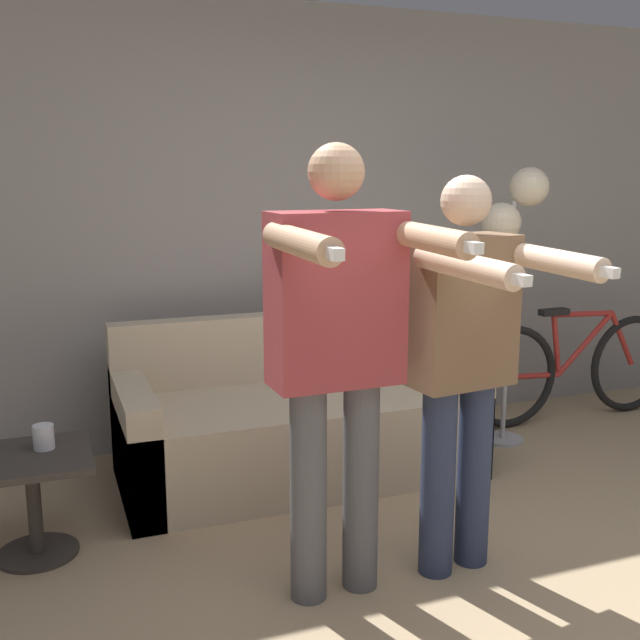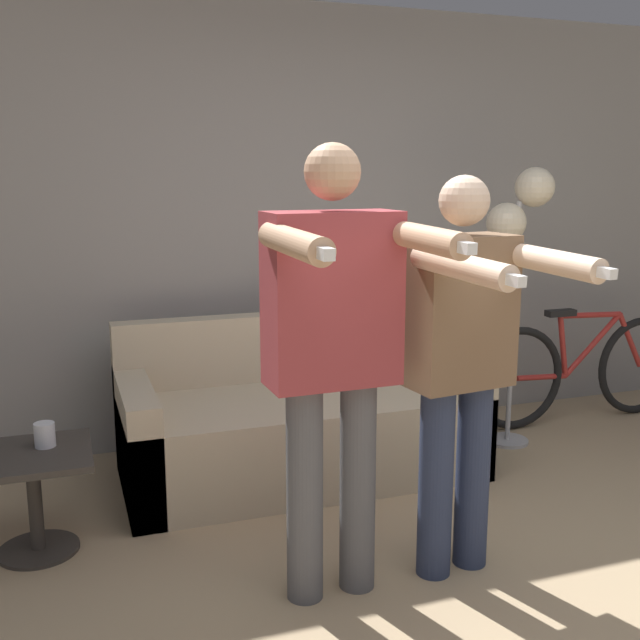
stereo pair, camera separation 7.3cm
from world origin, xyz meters
TOP-DOWN VIEW (x-y plane):
  - wall_back at (0.00, 2.44)m, footprint 10.00×0.05m
  - couch at (-0.29, 1.77)m, footprint 1.89×0.87m
  - person_left at (-0.53, 0.57)m, footprint 0.57×0.68m
  - person_right at (0.00, 0.57)m, footprint 0.54×0.72m
  - cat at (0.01, 2.10)m, footprint 0.45×0.11m
  - floor_lamp at (1.06, 1.78)m, footprint 0.41×0.26m
  - side_table at (-1.63, 1.31)m, footprint 0.49×0.49m
  - cup at (-1.57, 1.36)m, footprint 0.09×0.09m
  - bicycle at (1.73, 1.98)m, footprint 1.64×0.07m

SIDE VIEW (x-z plane):
  - couch at x=-0.29m, z-range -0.14..0.70m
  - side_table at x=-1.63m, z-range 0.10..0.56m
  - bicycle at x=1.73m, z-range -0.03..0.73m
  - cup at x=-1.57m, z-range 0.45..0.56m
  - cat at x=0.01m, z-range 0.83..1.00m
  - person_right at x=0.00m, z-range 0.12..1.73m
  - person_left at x=-0.53m, z-range 0.15..1.88m
  - wall_back at x=0.00m, z-range 0.00..2.60m
  - floor_lamp at x=1.06m, z-range 0.51..2.16m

